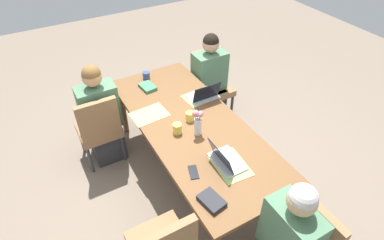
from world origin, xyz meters
TOP-DOWN VIEW (x-y plane):
  - ground_plane at (0.00, 0.00)m, footprint 10.00×10.00m
  - dining_table at (0.00, 0.00)m, footprint 2.27×0.93m
  - chair_far_left_mid at (-0.87, 0.76)m, footprint 0.44×0.44m
  - person_far_left_mid at (-0.79, 0.70)m, footprint 0.36×0.40m
  - chair_near_left_far at (-0.68, -0.77)m, footprint 0.44×0.44m
  - person_near_left_far at (-0.76, -0.71)m, footprint 0.36×0.40m
  - flower_vase at (0.15, -0.02)m, footprint 0.08×0.10m
  - placemat_head_right_left_near at (0.63, 0.02)m, footprint 0.38×0.28m
  - placemat_far_left_mid at (-0.36, 0.31)m, footprint 0.29×0.38m
  - placemat_near_left_far at (-0.34, -0.31)m, footprint 0.28×0.38m
  - laptop_head_right_left_near at (0.59, -0.01)m, footprint 0.32×0.22m
  - laptop_far_left_mid at (-0.31, 0.32)m, footprint 0.22×0.32m
  - coffee_mug_near_left at (-0.06, 0.01)m, footprint 0.08×0.08m
  - coffee_mug_near_right at (-0.99, -0.06)m, footprint 0.08×0.08m
  - coffee_mug_centre_left at (0.04, -0.18)m, footprint 0.09×0.09m
  - book_red_cover at (-0.79, -0.13)m, footprint 0.21×0.16m
  - book_blue_cover at (0.87, -0.32)m, footprint 0.22×0.17m
  - phone_black at (0.55, -0.30)m, footprint 0.17×0.12m

SIDE VIEW (x-z plane):
  - ground_plane at x=0.00m, z-range 0.00..0.00m
  - chair_far_left_mid at x=-0.87m, z-range 0.05..0.95m
  - chair_near_left_far at x=-0.68m, z-range 0.05..0.95m
  - person_far_left_mid at x=-0.79m, z-range -0.07..1.12m
  - person_near_left_far at x=-0.76m, z-range -0.07..1.12m
  - dining_table at x=0.00m, z-range 0.29..1.02m
  - placemat_head_right_left_near at x=0.63m, z-range 0.72..0.73m
  - placemat_far_left_mid at x=-0.36m, z-range 0.72..0.73m
  - placemat_near_left_far at x=-0.34m, z-range 0.72..0.73m
  - phone_black at x=0.55m, z-range 0.72..0.73m
  - book_red_cover at x=-0.79m, z-range 0.72..0.76m
  - book_blue_cover at x=0.87m, z-range 0.72..0.76m
  - coffee_mug_near_right at x=-0.99m, z-range 0.72..0.81m
  - laptop_head_right_left_near at x=0.59m, z-range 0.66..0.87m
  - laptop_far_left_mid at x=-0.31m, z-range 0.66..0.87m
  - coffee_mug_near_left at x=-0.06m, z-range 0.72..0.82m
  - coffee_mug_centre_left at x=0.04m, z-range 0.72..0.83m
  - flower_vase at x=0.15m, z-range 0.74..1.02m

